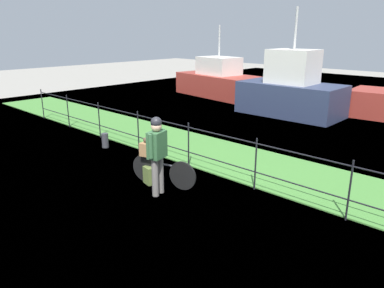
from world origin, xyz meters
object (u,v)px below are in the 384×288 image
at_px(cyclist_person, 157,149).
at_px(bicycle_main, 163,171).
at_px(mooring_bollard, 105,140).
at_px(wooden_crate, 149,149).
at_px(moored_boat_near, 291,91).
at_px(moored_boat_far, 218,81).
at_px(terrier_dog, 149,140).
at_px(backpack_on_paving, 149,175).

bearing_deg(cyclist_person, bicycle_main, 125.81).
bearing_deg(mooring_bollard, wooden_crate, -15.13).
distance_m(wooden_crate, mooring_bollard, 3.15).
height_order(moored_boat_near, moored_boat_far, moored_boat_near).
bearing_deg(wooden_crate, terrier_dog, 15.30).
bearing_deg(terrier_dog, moored_boat_far, 122.11).
height_order(backpack_on_paving, moored_boat_near, moored_boat_near).
bearing_deg(wooden_crate, backpack_on_paving, -47.80).
xyz_separation_m(terrier_dog, cyclist_person, (0.60, -0.30, -0.02)).
xyz_separation_m(backpack_on_paving, moored_boat_far, (-6.47, 10.33, 0.57)).
relative_size(backpack_on_paving, moored_boat_far, 0.08).
relative_size(wooden_crate, backpack_on_paving, 0.85).
height_order(backpack_on_paving, moored_boat_far, moored_boat_far).
distance_m(terrier_dog, mooring_bollard, 3.22).
bearing_deg(moored_boat_far, mooring_bollard, -70.09).
distance_m(cyclist_person, mooring_bollard, 3.86).
xyz_separation_m(terrier_dog, moored_boat_far, (-6.44, 10.26, -0.25)).
bearing_deg(bicycle_main, cyclist_person, -54.19).
xyz_separation_m(bicycle_main, moored_boat_near, (-1.60, 8.54, 0.63)).
height_order(bicycle_main, wooden_crate, wooden_crate).
xyz_separation_m(bicycle_main, wooden_crate, (-0.34, -0.09, 0.45)).
distance_m(cyclist_person, backpack_on_paving, 1.01).
xyz_separation_m(wooden_crate, cyclist_person, (0.62, -0.30, 0.21)).
bearing_deg(bicycle_main, mooring_bollard, 167.89).
bearing_deg(moored_boat_near, terrier_dog, -81.56).
bearing_deg(moored_boat_far, wooden_crate, -58.00).
relative_size(cyclist_person, moored_boat_near, 0.40).
bearing_deg(moored_boat_near, wooden_crate, -81.72).
bearing_deg(mooring_bollard, backpack_on_paving, -15.96).
distance_m(bicycle_main, terrier_dog, 0.75).
bearing_deg(cyclist_person, moored_boat_near, 101.88).
distance_m(backpack_on_paving, mooring_bollard, 3.17).
distance_m(backpack_on_paving, moored_boat_far, 12.21).
xyz_separation_m(bicycle_main, terrier_dog, (-0.32, -0.09, 0.68)).
distance_m(backpack_on_paving, moored_boat_near, 8.83).
height_order(terrier_dog, moored_boat_far, moored_boat_far).
distance_m(wooden_crate, moored_boat_far, 12.11).
bearing_deg(cyclist_person, terrier_dog, 153.22).
distance_m(wooden_crate, backpack_on_paving, 0.60).
bearing_deg(moored_boat_near, moored_boat_far, 162.43).
height_order(bicycle_main, moored_boat_near, moored_boat_near).
height_order(terrier_dog, moored_boat_near, moored_boat_near).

